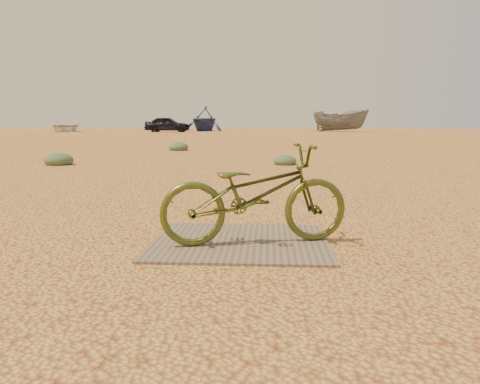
# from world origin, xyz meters

# --- Properties ---
(ground) EXTENTS (120.00, 120.00, 0.00)m
(ground) POSITION_xyz_m (0.00, 0.00, 0.00)
(ground) COLOR gold
(ground) RESTS_ON ground
(plywood_board) EXTENTS (1.52, 1.32, 0.02)m
(plywood_board) POSITION_xyz_m (0.09, -0.55, 0.01)
(plywood_board) COLOR #71614D
(plywood_board) RESTS_ON ground
(bicycle) EXTENTS (1.68, 0.93, 0.84)m
(bicycle) POSITION_xyz_m (0.22, -0.62, 0.44)
(bicycle) COLOR #49521C
(bicycle) RESTS_ON plywood_board
(car) EXTENTS (4.24, 1.72, 1.44)m
(car) POSITION_xyz_m (-9.30, 40.04, 0.72)
(car) COLOR black
(car) RESTS_ON ground
(boat_near_left) EXTENTS (4.84, 5.91, 1.07)m
(boat_near_left) POSITION_xyz_m (-19.65, 40.79, 0.53)
(boat_near_left) COLOR beige
(boat_near_left) RESTS_ON ground
(boat_far_left) EXTENTS (5.56, 5.98, 2.57)m
(boat_far_left) POSITION_xyz_m (-6.33, 44.23, 1.29)
(boat_far_left) COLOR navy
(boat_far_left) RESTS_ON ground
(boat_mid_right) EXTENTS (5.94, 4.33, 2.16)m
(boat_mid_right) POSITION_xyz_m (7.42, 42.77, 1.08)
(boat_mid_right) COLOR slate
(boat_mid_right) RESTS_ON ground
(kale_a) EXTENTS (0.68, 0.68, 0.37)m
(kale_a) POSITION_xyz_m (-4.73, 6.50, 0.00)
(kale_a) COLOR #59734B
(kale_a) RESTS_ON ground
(kale_b) EXTENTS (0.56, 0.56, 0.31)m
(kale_b) POSITION_xyz_m (0.73, 6.85, 0.00)
(kale_b) COLOR #59734B
(kale_b) RESTS_ON ground
(kale_c) EXTENTS (0.70, 0.70, 0.39)m
(kale_c) POSITION_xyz_m (-2.90, 12.18, 0.00)
(kale_c) COLOR #59734B
(kale_c) RESTS_ON ground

